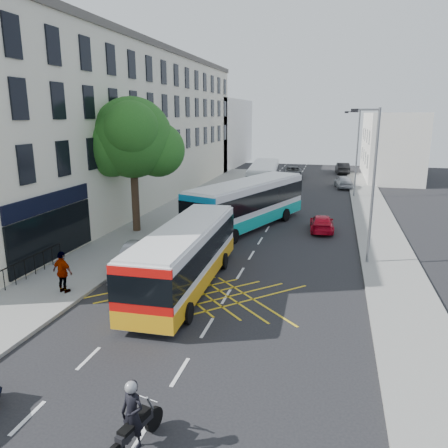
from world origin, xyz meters
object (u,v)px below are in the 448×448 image
Objects in this scene: bus_far at (264,179)px; motorbike at (133,418)px; street_tree at (132,139)px; pedestrian_far at (63,272)px; parked_car_silver at (139,260)px; lamp_near at (372,179)px; red_hatchback at (322,223)px; lamp_far at (356,149)px; distant_car_dark at (342,168)px; bus_mid at (248,203)px; bus_near at (185,256)px; distant_car_grey at (293,172)px; distant_car_silver at (344,182)px.

motorbike is (2.44, -34.40, -0.76)m from bus_far.
street_tree is 4.68× the size of pedestrian_far.
lamp_near is at bearing 14.77° from parked_car_silver.
parked_car_silver is (3.61, -7.30, -5.53)m from street_tree.
lamp_far is at bearing -104.05° from red_hatchback.
bus_far is 20.34m from distant_car_dark.
lamp_far is 0.67× the size of bus_mid.
bus_near is 37.83m from distant_car_grey.
lamp_far is at bearing -101.94° from pedestrian_far.
parked_car_silver is at bearing 63.29° from distant_car_silver.
distant_car_grey is 9.21m from distant_car_silver.
distant_car_silver is at bearing -96.89° from pedestrian_far.
parked_car_silver is 13.79m from red_hatchback.
distant_car_silver is (1.68, 19.05, 0.15)m from red_hatchback.
bus_mid is (-7.63, -13.91, -2.87)m from lamp_far.
lamp_far is 1.93× the size of distant_car_silver.
lamp_near is at bearing 85.96° from distant_car_dark.
lamp_near is 1.78× the size of distant_car_dark.
bus_far reaches higher than bus_near.
bus_mid is 11.04m from parked_car_silver.
distant_car_grey is at bearing 108.75° from bus_mid.
bus_mid is 20.59m from distant_car_silver.
bus_near is at bearing 68.73° from distant_car_silver.
lamp_near reaches higher than pedestrian_far.
street_tree is 0.85× the size of bus_near.
pedestrian_far reaches higher than parked_car_silver.
bus_mid is at bearing -97.62° from distant_car_grey.
lamp_near reaches higher than distant_car_dark.
bus_near is 5.04× the size of motorbike.
distant_car_grey is (-6.95, 32.38, -3.94)m from lamp_near.
lamp_near reaches higher than bus_mid.
lamp_near is 33.35m from distant_car_grey.
bus_near is 3.12m from parked_car_silver.
bus_far is at bearing 77.28° from parked_car_silver.
lamp_near is at bearing -11.40° from street_tree.
bus_far is 2.72× the size of distant_car_silver.
lamp_far is at bearing 0.72° from bus_far.
bus_far is 2.31× the size of distant_car_grey.
motorbike reaches higher than distant_car_grey.
lamp_far is at bearing -66.83° from distant_car_grey.
pedestrian_far is at bearing 61.80° from distant_car_silver.
parked_car_silver is (-11.10, -4.34, -3.86)m from lamp_near.
street_tree is at bearing 128.74° from motorbike.
bus_mid is 32.49m from distant_car_dark.
street_tree is 15.10m from lamp_near.
street_tree reaches higher than motorbike.
street_tree is 1.10× the size of lamp_far.
red_hatchback is (-2.51, -13.55, -4.06)m from lamp_far.
lamp_near is 10.36m from bus_near.
street_tree is at bearing -135.95° from bus_mid.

